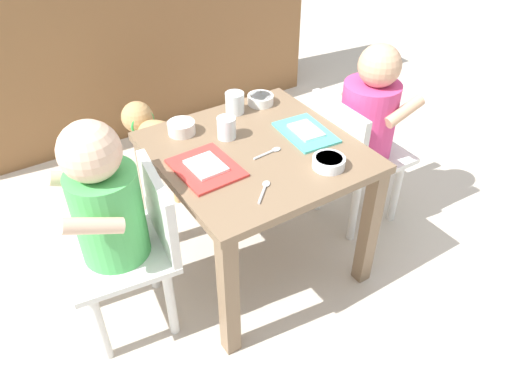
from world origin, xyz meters
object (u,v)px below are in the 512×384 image
Objects in this scene: dog at (162,141)px; water_cup_left at (235,104)px; water_cup_right at (227,129)px; veggie_bowl_far at (260,99)px; spoon_by_right_tray at (270,152)px; food_tray_right at (306,132)px; cereal_bowl_left_side at (181,127)px; veggie_bowl_near at (329,162)px; spoon_by_left_tray at (264,189)px; seated_child_left at (112,210)px; food_tray_left at (206,167)px; dining_table at (256,171)px; seated_child_right at (366,119)px.

water_cup_left reaches higher than dog.
water_cup_right is (0.02, -0.49, 0.30)m from dog.
spoon_by_right_tray is (-0.14, -0.26, -0.01)m from veggie_bowl_far.
cereal_bowl_left_side reaches higher than food_tray_right.
veggie_bowl_far is at bearing 2.72° from water_cup_left.
dog is 5.25× the size of veggie_bowl_near.
seated_child_left is at bearing 154.00° from spoon_by_left_tray.
food_tray_left is 0.19m from spoon_by_right_tray.
seated_child_left is 0.36m from cereal_bowl_left_side.
cereal_bowl_left_side is (-0.32, 0.21, 0.01)m from food_tray_right.
spoon_by_right_tray is at bearing -55.31° from cereal_bowl_left_side.
dining_table is 6.59× the size of veggie_bowl_far.
seated_child_left is 8.26× the size of cereal_bowl_left_side.
seated_child_left is (-0.44, -0.01, 0.05)m from dining_table.
water_cup_left is at bearing 115.98° from food_tray_right.
veggie_bowl_far is 0.87× the size of spoon_by_right_tray.
food_tray_left is (-0.11, -0.61, 0.27)m from dog.
food_tray_right is 0.24m from water_cup_right.
seated_child_left is 0.89m from seated_child_right.
spoon_by_left_tray is at bearing -110.64° from water_cup_left.
spoon_by_left_tray is at bearing -81.82° from cereal_bowl_left_side.
food_tray_right is 0.16m from spoon_by_right_tray.
seated_child_left reaches higher than cereal_bowl_left_side.
cereal_bowl_left_side is (-0.08, -0.40, 0.29)m from dog.
water_cup_left is at bearing 98.18° from veggie_bowl_near.
food_tray_right is 0.31m from spoon_by_left_tray.
water_cup_right reaches higher than dog.
cereal_bowl_left_side reaches higher than food_tray_left.
spoon_by_left_tray is (-0.09, -0.18, 0.08)m from dining_table.
water_cup_left is at bearing 81.31° from spoon_by_right_tray.
veggie_bowl_near is at bearing -107.43° from food_tray_right.
food_tray_right is 2.49× the size of spoon_by_left_tray.
food_tray_left is 0.99× the size of food_tray_right.
water_cup_left is (0.06, 0.22, 0.11)m from dining_table.
food_tray_right is 0.26m from water_cup_left.
seated_child_right reaches higher than spoon_by_left_tray.
seated_child_left is 3.46× the size of food_tray_left.
dining_table is 0.29m from veggie_bowl_far.
spoon_by_left_tray is 0.18m from spoon_by_right_tray.
dog is 0.70m from spoon_by_right_tray.
dining_table is 0.22m from spoon_by_left_tray.
seated_child_right reaches higher than dining_table.
veggie_bowl_near is at bearing -77.02° from dog.
seated_child_right is at bearing -17.84° from cereal_bowl_left_side.
food_tray_right is (-0.27, -0.02, 0.05)m from seated_child_right.
dog is 2.36× the size of food_tray_right.
seated_child_left reaches higher than dog.
seated_child_left is 0.47m from spoon_by_right_tray.
water_cup_left reaches higher than food_tray_left.
food_tray_left is 2.00× the size of spoon_by_right_tray.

